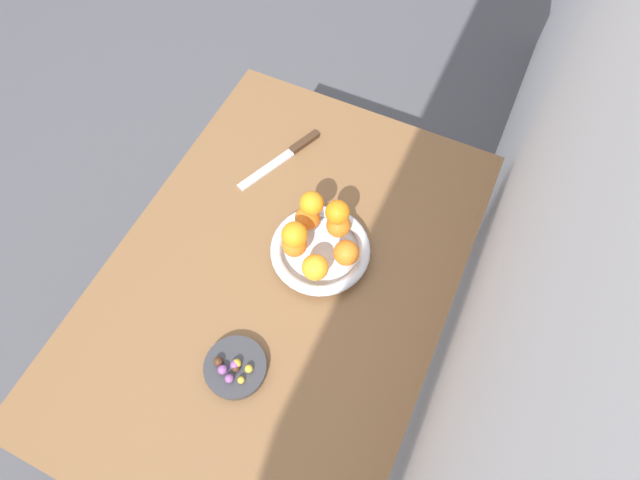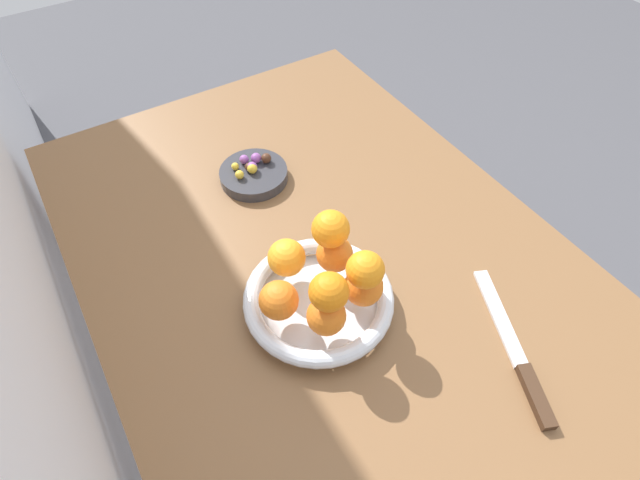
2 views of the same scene
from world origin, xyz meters
TOP-DOWN VIEW (x-y plane):
  - ground_plane at (0.00, 0.00)m, footprint 6.00×6.00m
  - dining_table at (0.00, 0.00)m, footprint 1.10×0.76m
  - fruit_bowl at (-0.09, 0.06)m, footprint 0.23×0.23m
  - candy_dish at (0.22, 0.02)m, footprint 0.13×0.13m
  - orange_0 at (-0.09, 0.13)m, footprint 0.06×0.06m
  - orange_1 at (-0.15, 0.08)m, footprint 0.06×0.06m
  - orange_2 at (-0.13, 0.01)m, footprint 0.06×0.06m
  - orange_3 at (-0.06, 0.01)m, footprint 0.06×0.06m
  - orange_4 at (-0.03, 0.08)m, footprint 0.06×0.06m
  - orange_5 at (-0.14, 0.02)m, footprint 0.05×0.05m
  - orange_6 at (-0.06, 0.02)m, footprint 0.06×0.06m
  - orange_7 at (-0.14, 0.08)m, footprint 0.05×0.05m
  - candy_ball_0 at (0.22, 0.02)m, footprint 0.02×0.02m
  - candy_ball_1 at (0.22, 0.05)m, footprint 0.02×0.02m
  - candy_ball_2 at (0.25, 0.02)m, footprint 0.02×0.02m
  - candy_ball_3 at (0.24, 0.04)m, footprint 0.01×0.01m
  - candy_ball_4 at (0.22, 0.02)m, footprint 0.02×0.02m
  - candy_ball_5 at (0.24, -0.00)m, footprint 0.02×0.02m
  - candy_ball_6 at (0.23, -0.02)m, footprint 0.02×0.02m
  - candy_ball_7 at (0.23, 0.02)m, footprint 0.02×0.02m
  - knife at (-0.31, -0.14)m, footprint 0.25×0.12m

SIDE VIEW (x-z plane):
  - ground_plane at x=0.00m, z-range 0.00..0.00m
  - dining_table at x=0.00m, z-range 0.28..1.02m
  - knife at x=-0.31m, z-range 0.74..0.75m
  - candy_dish at x=0.22m, z-range 0.74..0.76m
  - fruit_bowl at x=-0.09m, z-range 0.74..0.78m
  - candy_ball_3 at x=0.24m, z-range 0.76..0.78m
  - candy_ball_1 at x=0.22m, z-range 0.76..0.78m
  - candy_ball_7 at x=0.23m, z-range 0.76..0.78m
  - candy_ball_2 at x=0.25m, z-range 0.76..0.78m
  - candy_ball_4 at x=0.22m, z-range 0.76..0.78m
  - candy_ball_6 at x=0.23m, z-range 0.76..0.78m
  - candy_ball_0 at x=0.22m, z-range 0.76..0.78m
  - candy_ball_5 at x=0.24m, z-range 0.76..0.78m
  - orange_1 at x=-0.15m, z-range 0.78..0.84m
  - orange_3 at x=-0.06m, z-range 0.78..0.84m
  - orange_0 at x=-0.09m, z-range 0.78..0.84m
  - orange_2 at x=-0.13m, z-range 0.78..0.84m
  - orange_4 at x=-0.03m, z-range 0.78..0.84m
  - orange_7 at x=-0.14m, z-range 0.84..0.89m
  - orange_5 at x=-0.14m, z-range 0.84..0.89m
  - orange_6 at x=-0.06m, z-range 0.84..0.89m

